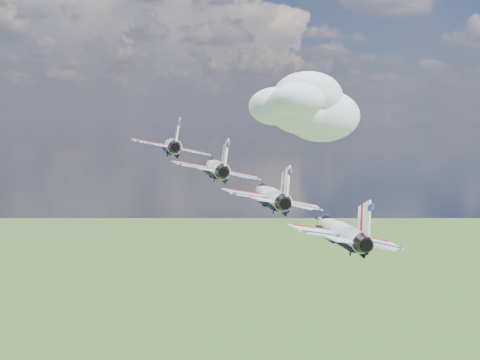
# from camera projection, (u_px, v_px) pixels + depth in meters

# --- Properties ---
(cloud_far) EXTENTS (56.85, 44.67, 22.33)m
(cloud_far) POSITION_uv_depth(u_px,v_px,m) (313.00, 106.00, 248.03)
(cloud_far) COLOR white
(jet_0) EXTENTS (15.58, 18.87, 7.05)m
(jet_0) POSITION_uv_depth(u_px,v_px,m) (171.00, 145.00, 90.55)
(jet_0) COLOR white
(jet_1) EXTENTS (15.58, 18.87, 7.05)m
(jet_1) POSITION_uv_depth(u_px,v_px,m) (215.00, 167.00, 81.74)
(jet_1) COLOR white
(jet_2) EXTENTS (15.58, 18.87, 7.05)m
(jet_2) POSITION_uv_depth(u_px,v_px,m) (269.00, 195.00, 72.93)
(jet_2) COLOR white
(jet_3) EXTENTS (15.58, 18.87, 7.05)m
(jet_3) POSITION_uv_depth(u_px,v_px,m) (337.00, 230.00, 64.13)
(jet_3) COLOR white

